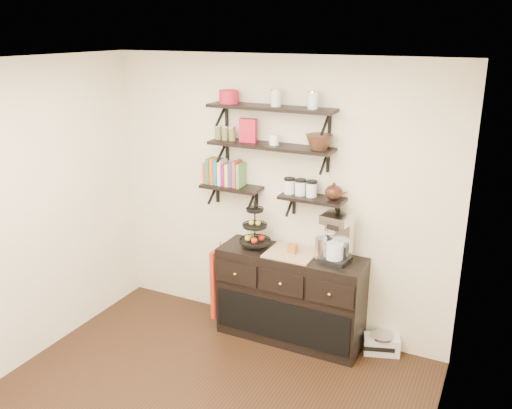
{
  "coord_description": "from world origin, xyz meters",
  "views": [
    {
      "loc": [
        2.02,
        -2.84,
        2.93
      ],
      "look_at": [
        0.08,
        1.15,
        1.47
      ],
      "focal_mm": 38.0,
      "sensor_mm": 36.0,
      "label": 1
    }
  ],
  "objects_px": {
    "sideboard": "(290,296)",
    "radio": "(382,344)",
    "coffee_maker": "(337,239)",
    "fruit_stand": "(255,232)"
  },
  "relations": [
    {
      "from": "coffee_maker",
      "to": "radio",
      "type": "xyz_separation_m",
      "value": [
        0.45,
        0.1,
        -1.02
      ]
    },
    {
      "from": "sideboard",
      "to": "coffee_maker",
      "type": "xyz_separation_m",
      "value": [
        0.43,
        0.03,
        0.66
      ]
    },
    {
      "from": "radio",
      "to": "coffee_maker",
      "type": "bearing_deg",
      "value": 174.12
    },
    {
      "from": "fruit_stand",
      "to": "sideboard",
      "type": "bearing_deg",
      "value": -0.43
    },
    {
      "from": "coffee_maker",
      "to": "radio",
      "type": "relative_size",
      "value": 1.25
    },
    {
      "from": "sideboard",
      "to": "coffee_maker",
      "type": "height_order",
      "value": "coffee_maker"
    },
    {
      "from": "sideboard",
      "to": "fruit_stand",
      "type": "xyz_separation_m",
      "value": [
        -0.38,
        0.0,
        0.6
      ]
    },
    {
      "from": "sideboard",
      "to": "radio",
      "type": "bearing_deg",
      "value": 8.19
    },
    {
      "from": "sideboard",
      "to": "radio",
      "type": "distance_m",
      "value": 0.96
    },
    {
      "from": "sideboard",
      "to": "coffee_maker",
      "type": "bearing_deg",
      "value": 4.14
    }
  ]
}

